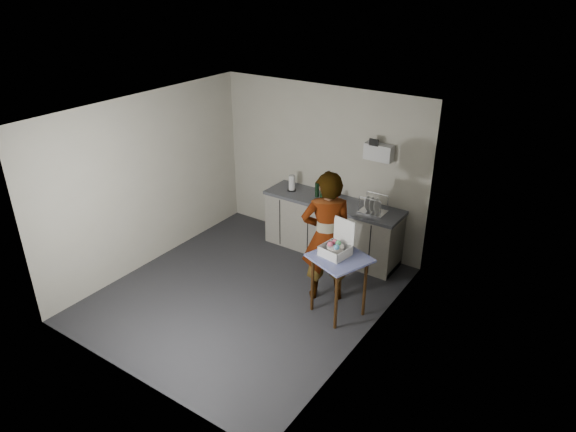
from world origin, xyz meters
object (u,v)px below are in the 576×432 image
Objects in this scene: kitchen_counter at (332,228)px; standing_man at (327,237)px; side_table at (339,264)px; dark_bottle at (317,190)px; soap_bottle at (324,190)px; paper_towel at (292,183)px; soda_can at (336,198)px; bakery_box at (336,247)px; dish_rack at (373,208)px.

standing_man is at bearing -64.31° from kitchen_counter.
side_table is 0.45m from standing_man.
dark_bottle reaches higher than kitchen_counter.
kitchen_counter is 6.99× the size of soap_bottle.
standing_man is 1.71m from paper_towel.
soda_can is at bearing 10.66° from kitchen_counter.
dark_bottle is 0.51× the size of bakery_box.
side_table is 1.87× the size of bakery_box.
paper_towel is 0.68× the size of dish_rack.
dark_bottle is at bearing 179.45° from kitchen_counter.
kitchen_counter is at bearing -99.73° from standing_man.
paper_towel is (-1.63, 1.34, 0.29)m from side_table.
dark_bottle is 0.98m from dish_rack.
standing_man is 7.28× the size of paper_towel.
standing_man reaches higher than soap_bottle.
standing_man reaches higher than kitchen_counter.
bakery_box is at bearing -50.63° from dark_bottle.
standing_man is at bearing -97.53° from dish_rack.
soap_bottle is (-1.02, 1.33, 0.33)m from side_table.
dark_bottle is at bearing 177.89° from dish_rack.
side_table is at bearing -57.19° from kitchen_counter.
soap_bottle reaches higher than side_table.
soda_can is at bearing 1.00° from dark_bottle.
dark_bottle is (-1.16, 1.36, 0.29)m from side_table.
kitchen_counter is at bearing 130.77° from bakery_box.
kitchen_counter is 1.64m from side_table.
paper_towel reaches higher than side_table.
dish_rack is (0.84, -0.00, -0.10)m from soap_bottle.
bakery_box is (0.11, -1.29, -0.02)m from dish_rack.
soda_can is 1.53m from bakery_box.
kitchen_counter is 1.63m from bakery_box.
standing_man reaches higher than soda_can.
paper_towel is (-0.80, -0.02, 0.06)m from soda_can.
kitchen_counter is at bearing 0.95° from paper_towel.
bakery_box is at bearing 179.36° from side_table.
soap_bottle is at bearing -12.84° from dark_bottle.
dish_rack is at bearing -3.75° from soda_can.
dark_bottle is (-0.14, 0.03, -0.04)m from soap_bottle.
soda_can is at bearing 129.14° from bakery_box.
side_table is 2.65× the size of soap_bottle.
soap_bottle reaches higher than paper_towel.
standing_man is 15.10× the size of soda_can.
kitchen_counter is 1.35m from standing_man.
side_table is 1.81m from dark_bottle.
standing_man is at bearing 166.05° from side_table.
kitchen_counter is 2.63× the size of side_table.
dish_rack is (0.14, 1.09, 0.04)m from standing_man.
soap_bottle is 0.84m from dish_rack.
paper_towel is (-0.76, -0.01, 0.60)m from kitchen_counter.
soda_can is 0.34m from dark_bottle.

